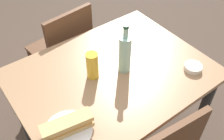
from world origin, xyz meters
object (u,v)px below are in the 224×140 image
at_px(dining_table, 112,86).
at_px(beer_glass, 92,66).
at_px(baguette_sandwich_near, 67,126).
at_px(chair_far, 65,50).
at_px(plate_near, 68,131).
at_px(knife_near, 62,123).
at_px(olive_bowl, 193,67).
at_px(water_bottle, 125,53).

xyz_separation_m(dining_table, beer_glass, (-0.10, 0.04, 0.20)).
height_order(baguette_sandwich_near, beer_glass, beer_glass).
xyz_separation_m(chair_far, plate_near, (-0.40, -0.80, 0.25)).
bearing_deg(dining_table, baguette_sandwich_near, -154.18).
distance_m(dining_table, knife_near, 0.44).
relative_size(dining_table, beer_glass, 6.90).
relative_size(dining_table, olive_bowl, 10.77).
bearing_deg(chair_far, plate_near, -116.56).
relative_size(water_bottle, beer_glass, 1.90).
height_order(chair_far, water_bottle, water_bottle).
xyz_separation_m(water_bottle, olive_bowl, (0.31, -0.24, -0.11)).
relative_size(dining_table, plate_near, 4.86).
xyz_separation_m(chair_far, beer_glass, (-0.11, -0.57, 0.32)).
bearing_deg(knife_near, water_bottle, 14.41).
bearing_deg(chair_far, water_bottle, -84.40).
xyz_separation_m(plate_near, knife_near, (-0.00, 0.05, 0.01)).
height_order(water_bottle, olive_bowl, water_bottle).
xyz_separation_m(dining_table, plate_near, (-0.39, -0.19, 0.12)).
height_order(dining_table, chair_far, chair_far).
xyz_separation_m(chair_far, baguette_sandwich_near, (-0.40, -0.80, 0.29)).
bearing_deg(plate_near, chair_far, 63.44).
height_order(chair_far, beer_glass, beer_glass).
bearing_deg(dining_table, olive_bowl, -33.47).
relative_size(baguette_sandwich_near, knife_near, 1.35).
relative_size(chair_far, olive_bowl, 8.53).
distance_m(dining_table, baguette_sandwich_near, 0.47).
height_order(chair_far, baguette_sandwich_near, chair_far).
bearing_deg(chair_far, beer_glass, -100.94).
relative_size(plate_near, knife_near, 1.25).
bearing_deg(plate_near, dining_table, 25.82).
xyz_separation_m(dining_table, olive_bowl, (0.39, -0.26, 0.13)).
xyz_separation_m(chair_far, olive_bowl, (0.38, -0.87, 0.26)).
bearing_deg(water_bottle, chair_far, 95.60).
xyz_separation_m(plate_near, baguette_sandwich_near, (0.00, 0.00, 0.04)).
bearing_deg(dining_table, chair_far, 89.12).
distance_m(baguette_sandwich_near, olive_bowl, 0.78).
xyz_separation_m(baguette_sandwich_near, water_bottle, (0.46, 0.17, 0.07)).
relative_size(baguette_sandwich_near, beer_glass, 1.53).
distance_m(plate_near, water_bottle, 0.51).
distance_m(plate_near, beer_glass, 0.38).
distance_m(dining_table, beer_glass, 0.22).
xyz_separation_m(water_bottle, beer_glass, (-0.17, 0.06, -0.04)).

